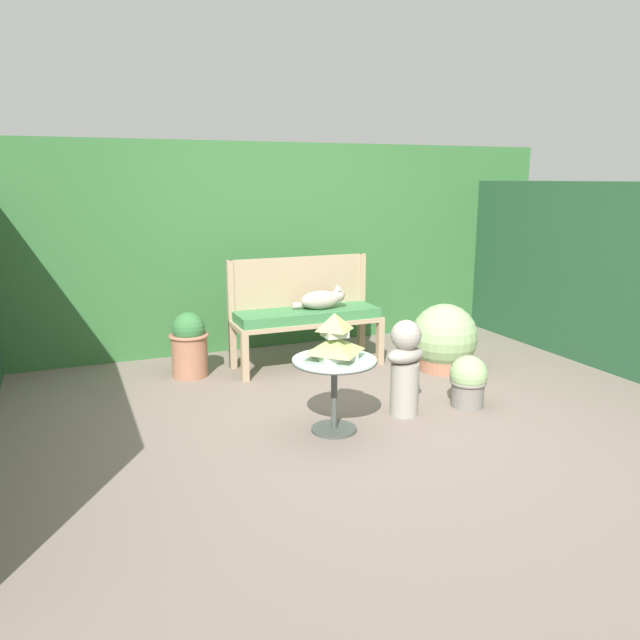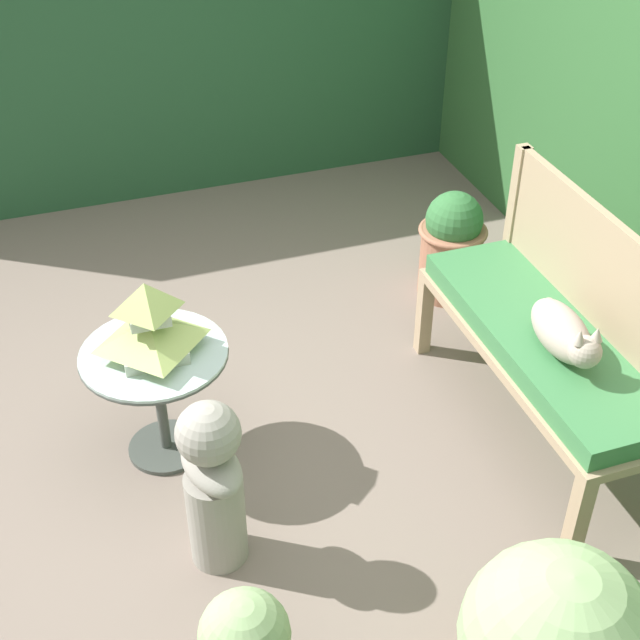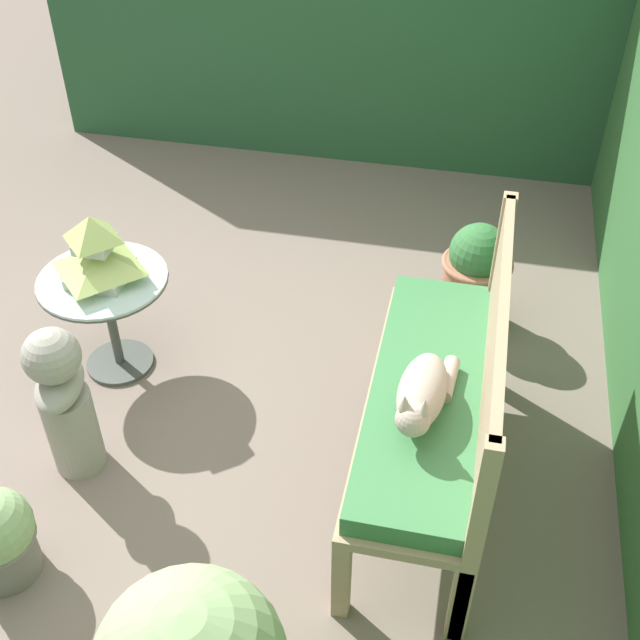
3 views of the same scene
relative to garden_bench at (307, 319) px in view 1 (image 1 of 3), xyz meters
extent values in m
plane|color=#75665B|center=(-0.09, -1.17, -0.45)|extent=(30.00, 30.00, 0.00)
cube|color=#336633|center=(-0.09, 1.22, 0.57)|extent=(6.40, 0.84, 2.05)
cube|color=#234C2D|center=(2.76, -0.98, 0.39)|extent=(0.70, 3.57, 1.67)
cube|color=tan|center=(-0.65, -0.20, -0.25)|extent=(0.06, 0.06, 0.41)
cube|color=tan|center=(0.65, -0.20, -0.25)|extent=(0.06, 0.06, 0.41)
cube|color=tan|center=(-0.65, 0.20, -0.25)|extent=(0.06, 0.06, 0.41)
cube|color=tan|center=(0.65, 0.20, -0.25)|extent=(0.06, 0.06, 0.41)
cube|color=tan|center=(0.00, 0.00, -0.02)|extent=(1.37, 0.46, 0.04)
cube|color=#387542|center=(0.00, 0.00, 0.04)|extent=(1.31, 0.42, 0.09)
cube|color=tan|center=(-0.65, 0.21, 0.05)|extent=(0.06, 0.06, 0.99)
cube|color=tan|center=(0.65, 0.21, 0.05)|extent=(0.06, 0.06, 0.99)
cube|color=tan|center=(0.00, 0.21, 0.31)|extent=(1.31, 0.04, 0.46)
ellipsoid|color=#A89989|center=(0.12, -0.02, 0.17)|extent=(0.38, 0.20, 0.17)
sphere|color=#A89989|center=(0.30, -0.03, 0.20)|extent=(0.12, 0.12, 0.12)
cone|color=#A89989|center=(0.30, 0.00, 0.28)|extent=(0.05, 0.05, 0.06)
cone|color=#A89989|center=(0.29, -0.07, 0.28)|extent=(0.05, 0.05, 0.06)
cylinder|color=#A89989|center=(-0.02, 0.06, 0.11)|extent=(0.20, 0.08, 0.06)
cylinder|color=#424742|center=(-0.39, -1.48, -0.44)|extent=(0.32, 0.32, 0.02)
cylinder|color=#424742|center=(-0.39, -1.48, -0.20)|extent=(0.04, 0.04, 0.50)
cylinder|color=silver|center=(-0.39, -1.48, 0.06)|extent=(0.57, 0.57, 0.01)
torus|color=#424742|center=(-0.39, -1.48, 0.05)|extent=(0.58, 0.58, 0.02)
cube|color=#B2BCA8|center=(-0.39, -1.48, 0.09)|extent=(0.24, 0.24, 0.05)
pyramid|color=#A8BC66|center=(-0.39, -1.48, 0.17)|extent=(0.33, 0.33, 0.10)
cube|color=#B2BCA8|center=(-0.39, -1.48, 0.24)|extent=(0.15, 0.15, 0.05)
pyramid|color=#A8BC66|center=(-0.39, -1.48, 0.32)|extent=(0.20, 0.20, 0.12)
cylinder|color=gray|center=(0.21, -1.40, -0.25)|extent=(0.21, 0.21, 0.39)
ellipsoid|color=gray|center=(0.21, -1.40, 0.00)|extent=(0.34, 0.24, 0.12)
sphere|color=gray|center=(0.21, -1.40, 0.15)|extent=(0.22, 0.22, 0.22)
cylinder|color=#9E664C|center=(1.11, -0.57, -0.35)|extent=(0.45, 0.45, 0.20)
torus|color=#9E664C|center=(1.11, -0.57, -0.26)|extent=(0.48, 0.48, 0.03)
sphere|color=#89A870|center=(1.11, -0.57, -0.14)|extent=(0.60, 0.60, 0.60)
cylinder|color=slate|center=(0.75, -1.44, -0.35)|extent=(0.25, 0.25, 0.20)
torus|color=slate|center=(0.75, -1.44, -0.26)|extent=(0.28, 0.28, 0.03)
sphere|color=#89A870|center=(0.75, -1.44, -0.20)|extent=(0.29, 0.29, 0.29)
cylinder|color=#9E664C|center=(-1.06, 0.13, -0.26)|extent=(0.31, 0.31, 0.38)
torus|color=#9E664C|center=(-1.06, 0.13, -0.08)|extent=(0.35, 0.35, 0.03)
sphere|color=#336B38|center=(-1.06, 0.13, -0.02)|extent=(0.29, 0.29, 0.29)
camera|label=1|loc=(-2.03, -5.17, 1.26)|focal=35.00mm
camera|label=2|loc=(2.35, -1.74, 2.19)|focal=50.00mm
camera|label=3|loc=(2.16, 0.05, 2.18)|focal=45.00mm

